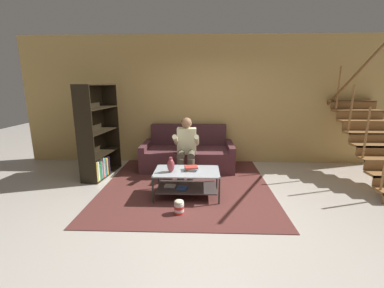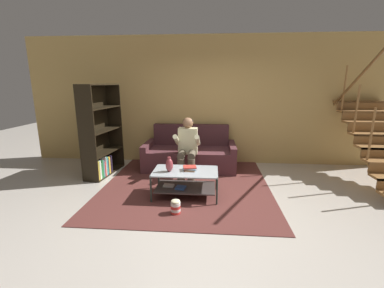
{
  "view_description": "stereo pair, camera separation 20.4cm",
  "coord_description": "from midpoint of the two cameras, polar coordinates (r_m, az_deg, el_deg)",
  "views": [
    {
      "loc": [
        -0.06,
        -3.58,
        1.84
      ],
      "look_at": [
        -0.22,
        0.93,
        0.78
      ],
      "focal_mm": 24.0,
      "sensor_mm": 36.0,
      "label": 1
    },
    {
      "loc": [
        0.14,
        -3.56,
        1.84
      ],
      "look_at": [
        -0.22,
        0.93,
        0.78
      ],
      "focal_mm": 24.0,
      "sensor_mm": 36.0,
      "label": 2
    }
  ],
  "objects": [
    {
      "name": "back_partition",
      "position": [
        6.04,
        1.67,
        9.54
      ],
      "size": [
        8.4,
        0.12,
        2.9
      ],
      "primitive_type": "cube",
      "color": "tan",
      "rests_on": "ground"
    },
    {
      "name": "coffee_table",
      "position": [
        4.29,
        -2.63,
        -7.86
      ],
      "size": [
        1.06,
        0.62,
        0.45
      ],
      "color": "#A8B3B9",
      "rests_on": "ground"
    },
    {
      "name": "area_rug",
      "position": [
        4.98,
        -2.25,
        -8.4
      ],
      "size": [
        3.0,
        3.45,
        0.01
      ],
      "color": "#5A2C28",
      "rests_on": "ground"
    },
    {
      "name": "book_stack",
      "position": [
        4.24,
        -1.57,
        -5.44
      ],
      "size": [
        0.24,
        0.21,
        0.07
      ],
      "color": "#A1714E",
      "rests_on": "coffee_table"
    },
    {
      "name": "couch",
      "position": [
        5.72,
        -1.93,
        -2.37
      ],
      "size": [
        1.98,
        0.95,
        0.93
      ],
      "color": "#50292F",
      "rests_on": "ground"
    },
    {
      "name": "person_seated_center",
      "position": [
        5.08,
        -2.4,
        -0.26
      ],
      "size": [
        0.5,
        0.58,
        1.19
      ],
      "color": "brown",
      "rests_on": "ground"
    },
    {
      "name": "ground",
      "position": [
        4.02,
        1.28,
        -14.02
      ],
      "size": [
        16.8,
        16.8,
        0.0
      ],
      "primitive_type": "plane",
      "color": "#BAB2A7"
    },
    {
      "name": "popcorn_tub",
      "position": [
        3.81,
        -4.47,
        -13.81
      ],
      "size": [
        0.14,
        0.14,
        0.22
      ],
      "color": "red",
      "rests_on": "ground"
    },
    {
      "name": "bookshelf",
      "position": [
        5.51,
        -21.44,
        0.38
      ],
      "size": [
        0.47,
        1.12,
        1.83
      ],
      "color": "black",
      "rests_on": "ground"
    },
    {
      "name": "staircase_run",
      "position": [
        6.11,
        33.54,
        3.54
      ],
      "size": [
        0.97,
        2.79,
        2.78
      ],
      "color": "olive",
      "rests_on": "ground"
    },
    {
      "name": "vase",
      "position": [
        4.17,
        -6.14,
        -4.68
      ],
      "size": [
        0.12,
        0.12,
        0.25
      ],
      "color": "#91353B",
      "rests_on": "coffee_table"
    }
  ]
}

